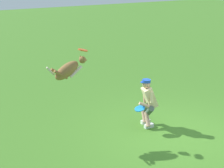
% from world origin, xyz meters
% --- Properties ---
extents(ground_plane, '(60.00, 60.00, 0.00)m').
position_xyz_m(ground_plane, '(0.00, 0.00, 0.00)').
color(ground_plane, '#437C26').
extents(person, '(0.66, 0.66, 1.29)m').
position_xyz_m(person, '(0.27, -0.83, 0.70)').
color(person, silver).
rests_on(person, ground_plane).
extents(dog, '(1.08, 0.35, 0.59)m').
position_xyz_m(dog, '(2.32, -1.20, 1.75)').
color(dog, olive).
extents(frisbee_flying, '(0.32, 0.33, 0.09)m').
position_xyz_m(frisbee_flying, '(1.93, -1.22, 2.18)').
color(frisbee_flying, '#DF5719').
extents(frisbee_held, '(0.37, 0.38, 0.13)m').
position_xyz_m(frisbee_held, '(0.62, -0.68, 0.61)').
color(frisbee_held, '#1D86E0').
rests_on(frisbee_held, person).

